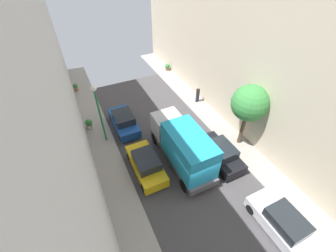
# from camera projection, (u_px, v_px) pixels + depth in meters

# --- Properties ---
(ground) EXTENTS (32.00, 32.00, 0.00)m
(ground) POSITION_uv_depth(u_px,v_px,m) (196.00, 184.00, 15.28)
(ground) COLOR #423F42
(sidewalk_left) EXTENTS (2.00, 44.00, 0.15)m
(sidewalk_left) POSITION_uv_depth(u_px,v_px,m) (127.00, 213.00, 13.58)
(sidewalk_left) COLOR gray
(sidewalk_left) RESTS_ON ground
(sidewalk_right) EXTENTS (2.00, 44.00, 0.15)m
(sidewalk_right) POSITION_uv_depth(u_px,v_px,m) (252.00, 159.00, 16.88)
(sidewalk_right) COLOR gray
(sidewalk_right) RESTS_ON ground
(parked_car_left_2) EXTENTS (1.78, 4.20, 1.57)m
(parked_car_left_2) POSITION_uv_depth(u_px,v_px,m) (146.00, 164.00, 15.68)
(parked_car_left_2) COLOR gold
(parked_car_left_2) RESTS_ON ground
(parked_car_left_3) EXTENTS (1.78, 4.20, 1.57)m
(parked_car_left_3) POSITION_uv_depth(u_px,v_px,m) (124.00, 121.00, 19.34)
(parked_car_left_3) COLOR #194799
(parked_car_left_3) RESTS_ON ground
(parked_car_right_2) EXTENTS (1.78, 4.20, 1.57)m
(parked_car_right_2) POSITION_uv_depth(u_px,v_px,m) (283.00, 224.00, 12.41)
(parked_car_right_2) COLOR silver
(parked_car_right_2) RESTS_ON ground
(parked_car_right_3) EXTENTS (1.78, 4.20, 1.57)m
(parked_car_right_3) POSITION_uv_depth(u_px,v_px,m) (220.00, 153.00, 16.47)
(parked_car_right_3) COLOR black
(parked_car_right_3) RESTS_ON ground
(delivery_truck) EXTENTS (2.26, 6.60, 3.38)m
(delivery_truck) POSITION_uv_depth(u_px,v_px,m) (183.00, 146.00, 15.59)
(delivery_truck) COLOR #4C4C51
(delivery_truck) RESTS_ON ground
(pedestrian) EXTENTS (0.40, 0.36, 1.72)m
(pedestrian) POSITION_uv_depth(u_px,v_px,m) (198.00, 94.00, 22.09)
(pedestrian) COLOR #2D334C
(pedestrian) RESTS_ON sidewalk_right
(street_tree_1) EXTENTS (2.69, 2.69, 5.25)m
(street_tree_1) POSITION_uv_depth(u_px,v_px,m) (250.00, 103.00, 15.67)
(street_tree_1) COLOR brown
(street_tree_1) RESTS_ON sidewalk_right
(potted_plant_2) EXTENTS (0.48, 0.48, 0.84)m
(potted_plant_2) POSITION_uv_depth(u_px,v_px,m) (76.00, 87.00, 24.00)
(potted_plant_2) COLOR brown
(potted_plant_2) RESTS_ON sidewalk_left
(potted_plant_3) EXTENTS (0.59, 0.59, 0.84)m
(potted_plant_3) POSITION_uv_depth(u_px,v_px,m) (167.00, 67.00, 27.79)
(potted_plant_3) COLOR brown
(potted_plant_3) RESTS_ON sidewalk_right
(potted_plant_5) EXTENTS (0.60, 0.60, 0.95)m
(potted_plant_5) POSITION_uv_depth(u_px,v_px,m) (89.00, 124.00, 19.17)
(potted_plant_5) COLOR #B2A899
(potted_plant_5) RESTS_ON sidewalk_left
(lamp_post) EXTENTS (0.44, 0.44, 5.18)m
(lamp_post) POSITION_uv_depth(u_px,v_px,m) (98.00, 106.00, 16.15)
(lamp_post) COLOR #26723F
(lamp_post) RESTS_ON sidewalk_left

